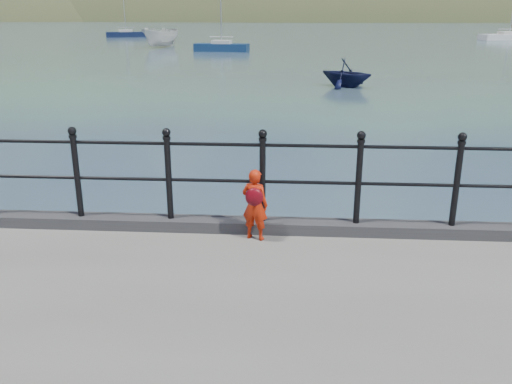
# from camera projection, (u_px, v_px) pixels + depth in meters

# --- Properties ---
(ground) EXTENTS (600.00, 600.00, 0.00)m
(ground) POSITION_uv_depth(u_px,v_px,m) (220.00, 292.00, 7.55)
(ground) COLOR #2D4251
(ground) RESTS_ON ground
(kerb) EXTENTS (60.00, 0.30, 0.15)m
(kerb) POSITION_uv_depth(u_px,v_px,m) (217.00, 224.00, 7.07)
(kerb) COLOR #28282B
(kerb) RESTS_ON quay
(railing) EXTENTS (18.11, 0.11, 1.20)m
(railing) POSITION_uv_depth(u_px,v_px,m) (215.00, 169.00, 6.83)
(railing) COLOR black
(railing) RESTS_ON kerb
(far_shore) EXTENTS (830.00, 200.00, 156.00)m
(far_shore) POSITION_uv_depth(u_px,v_px,m) (379.00, 71.00, 238.50)
(far_shore) COLOR #333A21
(far_shore) RESTS_ON ground
(child) EXTENTS (0.38, 0.34, 0.91)m
(child) POSITION_uv_depth(u_px,v_px,m) (255.00, 204.00, 6.66)
(child) COLOR red
(child) RESTS_ON quay
(launch_white) EXTENTS (3.88, 5.48, 1.99)m
(launch_white) POSITION_uv_depth(u_px,v_px,m) (161.00, 37.00, 54.27)
(launch_white) COLOR silver
(launch_white) RESTS_ON ground
(launch_navy) EXTENTS (3.52, 3.42, 1.42)m
(launch_navy) POSITION_uv_depth(u_px,v_px,m) (346.00, 73.00, 26.96)
(launch_navy) COLOR black
(launch_navy) RESTS_ON ground
(sailboat_port) EXTENTS (5.08, 2.16, 7.30)m
(sailboat_port) POSITION_uv_depth(u_px,v_px,m) (222.00, 48.00, 49.48)
(sailboat_port) COLOR navy
(sailboat_port) RESTS_ON ground
(sailboat_far) EXTENTS (7.83, 4.09, 10.61)m
(sailboat_far) POSITION_uv_depth(u_px,v_px,m) (509.00, 37.00, 68.04)
(sailboat_far) COLOR silver
(sailboat_far) RESTS_ON ground
(sailboat_left) EXTENTS (5.54, 3.23, 7.64)m
(sailboat_left) POSITION_uv_depth(u_px,v_px,m) (126.00, 35.00, 74.16)
(sailboat_left) COLOR #0E1733
(sailboat_left) RESTS_ON ground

